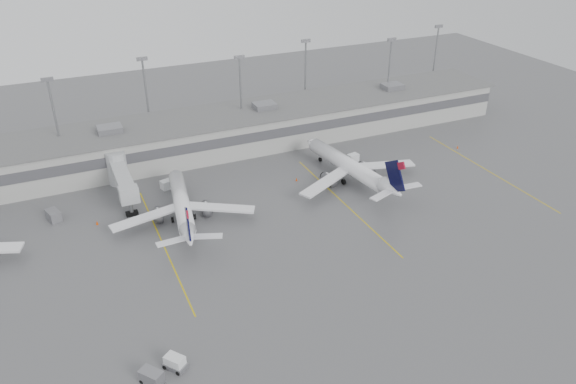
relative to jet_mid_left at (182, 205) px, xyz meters
name	(u,v)px	position (x,y,z in m)	size (l,w,h in m)	color
ground	(319,301)	(12.19, -30.72, -2.93)	(260.00, 260.00, 0.00)	#505053
terminal	(204,135)	(12.18, 27.26, 1.24)	(152.00, 17.00, 9.45)	#A6A6A1
light_masts	(194,94)	(12.19, 33.03, 9.10)	(142.40, 8.00, 20.60)	gray
jet_bridge_right	(120,175)	(-8.31, 15.00, 0.94)	(4.00, 17.20, 7.00)	#AAACAF
stand_markings	(259,222)	(12.19, -6.72, -2.92)	(105.25, 40.00, 0.01)	gold
jet_mid_left	(182,205)	(0.00, 0.00, 0.00)	(25.70, 29.01, 9.43)	white
jet_mid_right	(351,167)	(35.49, 0.89, 0.26)	(28.05, 31.64, 10.27)	white
baggage_tug	(175,363)	(-10.25, -34.94, -2.21)	(3.16, 3.35, 1.85)	white
baggage_cart	(151,377)	(-13.45, -36.14, -1.96)	(3.07, 3.29, 1.85)	slate
gse_uld_b	(167,184)	(0.16, 13.05, -2.04)	(2.51, 1.67, 1.78)	white
gse_uld_c	(353,158)	(40.59, 8.76, -2.08)	(2.41, 1.60, 1.70)	white
gse_loader	(53,215)	(-21.61, 9.33, -1.96)	(1.94, 3.10, 1.94)	slate
cone_b	(97,223)	(-14.67, 4.53, -2.56)	(0.46, 0.46, 0.74)	#EE4B05
cone_c	(296,179)	(25.29, 5.40, -2.60)	(0.41, 0.41, 0.66)	#EE4B05
cone_d	(458,147)	(66.33, 4.92, -2.57)	(0.45, 0.45, 0.72)	#EE4B05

